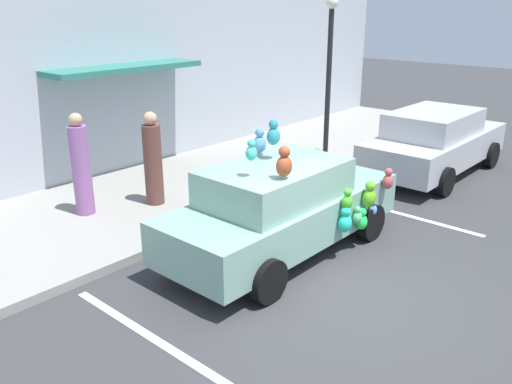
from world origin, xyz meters
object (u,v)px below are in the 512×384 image
(parked_sedan_behind, at_px, (435,142))
(street_lamp_post, at_px, (329,66))
(plush_covered_car, at_px, (282,207))
(pedestrian_walking_past, at_px, (153,161))
(teddy_bear_on_sidewalk, at_px, (289,160))
(pedestrian_near_shopfront, at_px, (81,168))

(parked_sedan_behind, height_order, street_lamp_post, street_lamp_post)
(plush_covered_car, bearing_deg, parked_sedan_behind, -0.07)
(parked_sedan_behind, bearing_deg, street_lamp_post, 129.01)
(street_lamp_post, relative_size, pedestrian_walking_past, 2.13)
(plush_covered_car, distance_m, parked_sedan_behind, 5.74)
(plush_covered_car, xyz_separation_m, teddy_bear_on_sidewalk, (3.04, 2.26, -0.32))
(plush_covered_car, distance_m, teddy_bear_on_sidewalk, 3.80)
(teddy_bear_on_sidewalk, xyz_separation_m, pedestrian_walking_past, (-3.22, 0.81, 0.53))
(parked_sedan_behind, distance_m, pedestrian_walking_past, 6.68)
(pedestrian_walking_past, bearing_deg, teddy_bear_on_sidewalk, -14.20)
(plush_covered_car, height_order, pedestrian_walking_past, plush_covered_car)
(pedestrian_walking_past, bearing_deg, parked_sedan_behind, -27.45)
(street_lamp_post, distance_m, pedestrian_near_shopfront, 5.94)
(teddy_bear_on_sidewalk, bearing_deg, plush_covered_car, -143.40)
(parked_sedan_behind, bearing_deg, pedestrian_near_shopfront, 153.04)
(parked_sedan_behind, height_order, pedestrian_walking_past, pedestrian_walking_past)
(street_lamp_post, bearing_deg, teddy_bear_on_sidewalk, 166.36)
(parked_sedan_behind, bearing_deg, plush_covered_car, 179.93)
(teddy_bear_on_sidewalk, distance_m, pedestrian_near_shopfront, 4.67)
(parked_sedan_behind, bearing_deg, pedestrian_walking_past, 152.55)
(pedestrian_near_shopfront, height_order, pedestrian_walking_past, pedestrian_near_shopfront)
(pedestrian_walking_past, bearing_deg, pedestrian_near_shopfront, 155.48)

